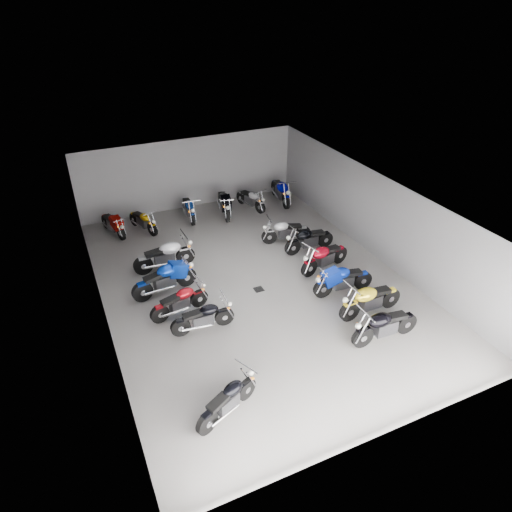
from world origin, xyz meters
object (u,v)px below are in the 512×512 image
(motorcycle_back_c, at_px, (189,208))
(motorcycle_back_d, at_px, (224,203))
(motorcycle_left_a, at_px, (228,400))
(motorcycle_back_a, at_px, (113,224))
(motorcycle_right_d, at_px, (324,257))
(motorcycle_back_b, at_px, (143,221))
(motorcycle_left_d, at_px, (180,301))
(motorcycle_back_e, at_px, (251,199))
(motorcycle_left_c, at_px, (203,317))
(motorcycle_left_f, at_px, (165,256))
(motorcycle_right_b, at_px, (370,300))
(drain_grate, at_px, (259,289))
(motorcycle_right_c, at_px, (343,280))
(motorcycle_right_e, at_px, (309,239))
(motorcycle_left_e, at_px, (165,279))
(motorcycle_back_f, at_px, (281,191))
(motorcycle_right_a, at_px, (385,325))
(motorcycle_right_f, at_px, (286,231))

(motorcycle_back_c, bearing_deg, motorcycle_back_d, 175.72)
(motorcycle_left_a, bearing_deg, motorcycle_back_a, 160.65)
(motorcycle_right_d, relative_size, motorcycle_back_a, 1.13)
(motorcycle_left_a, bearing_deg, motorcycle_back_b, 154.15)
(motorcycle_left_d, bearing_deg, motorcycle_back_b, 166.93)
(motorcycle_right_d, height_order, motorcycle_back_e, motorcycle_right_d)
(motorcycle_left_c, distance_m, motorcycle_back_a, 7.49)
(motorcycle_left_f, distance_m, motorcycle_back_d, 4.92)
(motorcycle_right_b, distance_m, motorcycle_back_d, 8.76)
(motorcycle_left_c, xyz_separation_m, motorcycle_right_b, (4.99, -1.43, 0.07))
(drain_grate, relative_size, motorcycle_right_b, 0.14)
(motorcycle_right_c, height_order, motorcycle_back_a, motorcycle_right_c)
(motorcycle_right_c, height_order, motorcycle_back_c, motorcycle_right_c)
(motorcycle_right_e, bearing_deg, motorcycle_left_e, 93.42)
(motorcycle_right_d, relative_size, motorcycle_back_f, 0.92)
(motorcycle_right_a, relative_size, motorcycle_right_c, 1.03)
(motorcycle_right_c, xyz_separation_m, motorcycle_back_f, (1.52, 7.48, 0.05))
(motorcycle_right_c, bearing_deg, motorcycle_back_b, 39.81)
(motorcycle_right_d, xyz_separation_m, motorcycle_right_e, (0.17, 1.41, -0.02))
(motorcycle_right_a, bearing_deg, motorcycle_left_d, 55.07)
(motorcycle_right_d, bearing_deg, motorcycle_left_c, 92.64)
(motorcycle_back_b, bearing_deg, motorcycle_right_e, 120.59)
(motorcycle_left_d, height_order, motorcycle_right_c, motorcycle_right_c)
(motorcycle_left_e, distance_m, motorcycle_back_d, 6.27)
(motorcycle_back_a, bearing_deg, motorcycle_right_f, 133.41)
(motorcycle_left_e, distance_m, motorcycle_right_c, 5.92)
(motorcycle_right_e, height_order, motorcycle_back_c, motorcycle_right_e)
(drain_grate, distance_m, motorcycle_right_d, 2.75)
(motorcycle_left_c, height_order, motorcycle_right_c, motorcycle_right_c)
(motorcycle_back_e, bearing_deg, motorcycle_right_f, 74.45)
(drain_grate, xyz_separation_m, motorcycle_right_f, (2.39, 2.59, 0.48))
(motorcycle_back_a, height_order, motorcycle_back_b, motorcycle_back_a)
(drain_grate, relative_size, motorcycle_left_a, 0.17)
(motorcycle_left_a, relative_size, motorcycle_right_a, 0.82)
(motorcycle_right_e, xyz_separation_m, motorcycle_back_d, (-1.80, 4.40, 0.04))
(motorcycle_right_c, xyz_separation_m, motorcycle_back_c, (-2.98, 7.58, -0.03))
(motorcycle_back_e, bearing_deg, motorcycle_back_f, 168.13)
(motorcycle_left_a, bearing_deg, motorcycle_left_d, 154.64)
(motorcycle_left_d, distance_m, motorcycle_back_e, 8.12)
(motorcycle_left_c, xyz_separation_m, motorcycle_back_e, (4.80, 7.28, 0.00))
(motorcycle_right_a, relative_size, motorcycle_right_e, 1.05)
(motorcycle_left_c, xyz_separation_m, motorcycle_right_f, (4.77, 3.80, 0.02))
(motorcycle_left_a, relative_size, motorcycle_right_d, 0.84)
(motorcycle_back_a, xyz_separation_m, motorcycle_back_c, (3.29, 0.11, 0.02))
(motorcycle_left_e, bearing_deg, motorcycle_left_c, 3.85)
(motorcycle_left_e, relative_size, motorcycle_right_b, 1.00)
(motorcycle_left_e, relative_size, motorcycle_back_b, 1.24)
(motorcycle_left_f, xyz_separation_m, motorcycle_right_d, (5.22, -2.45, -0.02))
(motorcycle_left_a, height_order, motorcycle_left_f, motorcycle_left_f)
(motorcycle_left_c, distance_m, motorcycle_right_b, 5.19)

